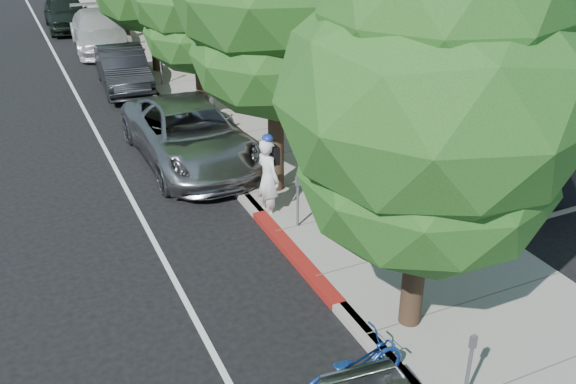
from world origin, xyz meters
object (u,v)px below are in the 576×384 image
street_tree_0 (432,103)px  pedestrian (254,78)px  dark_sedan (123,69)px  white_pickup (99,31)px  dark_suv_far (66,12)px  cyclist (268,178)px  silver_suv (190,135)px  bicycle (354,368)px

street_tree_0 → pedestrian: street_tree_0 is taller
dark_sedan → white_pickup: bearing=91.2°
dark_suv_far → dark_sedan: bearing=-85.4°
dark_sedan → street_tree_0: bearing=-80.5°
street_tree_0 → cyclist: (-0.65, 5.00, -3.34)m
cyclist → silver_suv: 3.91m
street_tree_0 → dark_suv_far: (-2.20, 27.96, -3.46)m
cyclist → white_pickup: 18.02m
street_tree_0 → pedestrian: (2.07, 12.56, -3.32)m
dark_suv_far → pedestrian: (4.28, -15.40, 0.14)m
street_tree_0 → pedestrian: bearing=80.6°
cyclist → dark_suv_far: size_ratio=0.39×
dark_sedan → pedestrian: bearing=-42.8°
dark_suv_far → bicycle: bearing=-87.1°
bicycle → silver_suv: bearing=-8.1°
silver_suv → cyclist: bearing=-79.8°
silver_suv → dark_suv_far: (-0.80, 19.12, 0.04)m
dark_sedan → white_pickup: size_ratio=0.81×
bicycle → dark_sedan: 17.50m
cyclist → pedestrian: 8.04m
silver_suv → pedestrian: (3.47, 3.72, 0.18)m
silver_suv → pedestrian: 5.09m
street_tree_0 → pedestrian: size_ratio=4.16×
bicycle → white_pickup: white_pickup is taller
street_tree_0 → dark_sedan: bearing=95.8°
street_tree_0 → dark_suv_far: street_tree_0 is taller
street_tree_0 → bicycle: (-1.77, -1.00, -3.83)m
silver_suv → white_pickup: white_pickup is taller
bicycle → dark_sedan: size_ratio=0.41×
street_tree_0 → silver_suv: bearing=99.0°
cyclist → pedestrian: (2.72, 7.56, 0.02)m
street_tree_0 → dark_suv_far: 28.26m
white_pickup → pedestrian: bearing=-67.7°
cyclist → dark_suv_far: bearing=-7.3°
bicycle → white_pickup: 24.01m
cyclist → bicycle: bearing=158.3°
dark_sedan → pedestrian: (3.75, -3.94, 0.24)m
dark_sedan → pedestrian: 5.44m
cyclist → bicycle: 6.12m
cyclist → white_pickup: size_ratio=0.34×
silver_suv → dark_suv_far: bearing=91.6°
bicycle → dark_sedan: (0.09, 17.50, 0.27)m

